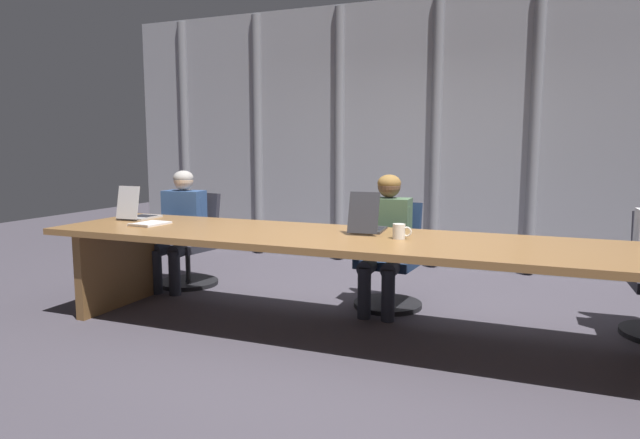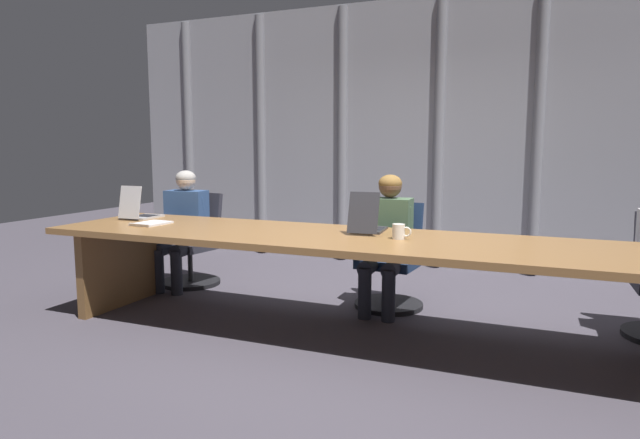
{
  "view_description": "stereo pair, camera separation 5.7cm",
  "coord_description": "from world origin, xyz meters",
  "px_view_note": "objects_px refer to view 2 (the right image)",
  "views": [
    {
      "loc": [
        1.25,
        -3.78,
        1.41
      ],
      "look_at": [
        -0.32,
        0.09,
        0.86
      ],
      "focal_mm": 31.18,
      "sensor_mm": 36.0,
      "label": 1
    },
    {
      "loc": [
        1.3,
        -3.76,
        1.41
      ],
      "look_at": [
        -0.32,
        0.09,
        0.86
      ],
      "focal_mm": 31.18,
      "sensor_mm": 36.0,
      "label": 2
    }
  ],
  "objects_px": {
    "office_chair_left_mid": "(391,268)",
    "person_left_mid": "(387,235)",
    "laptop_left_mid": "(368,224)",
    "person_left_end": "(183,222)",
    "office_chair_left_end": "(194,251)",
    "laptop_left_end": "(140,212)",
    "spiral_notepad": "(151,223)",
    "coffee_mug_near": "(399,232)"
  },
  "relations": [
    {
      "from": "laptop_left_mid",
      "to": "person_left_end",
      "type": "xyz_separation_m",
      "value": [
        -2.1,
        0.52,
        -0.16
      ]
    },
    {
      "from": "laptop_left_end",
      "to": "coffee_mug_near",
      "type": "height_order",
      "value": "laptop_left_end"
    },
    {
      "from": "person_left_mid",
      "to": "spiral_notepad",
      "type": "height_order",
      "value": "person_left_mid"
    },
    {
      "from": "laptop_left_end",
      "to": "laptop_left_mid",
      "type": "bearing_deg",
      "value": -89.75
    },
    {
      "from": "person_left_mid",
      "to": "spiral_notepad",
      "type": "distance_m",
      "value": 1.99
    },
    {
      "from": "person_left_mid",
      "to": "spiral_notepad",
      "type": "relative_size",
      "value": 3.65
    },
    {
      "from": "spiral_notepad",
      "to": "coffee_mug_near",
      "type": "bearing_deg",
      "value": 6.29
    },
    {
      "from": "laptop_left_mid",
      "to": "person_left_end",
      "type": "relative_size",
      "value": 0.38
    },
    {
      "from": "office_chair_left_mid",
      "to": "person_left_mid",
      "type": "relative_size",
      "value": 0.78
    },
    {
      "from": "laptop_left_mid",
      "to": "office_chair_left_end",
      "type": "xyz_separation_m",
      "value": [
        -2.09,
        0.67,
        -0.48
      ]
    },
    {
      "from": "laptop_left_end",
      "to": "office_chair_left_end",
      "type": "xyz_separation_m",
      "value": [
        0.06,
        0.71,
        -0.47
      ]
    },
    {
      "from": "office_chair_left_mid",
      "to": "coffee_mug_near",
      "type": "height_order",
      "value": "office_chair_left_mid"
    },
    {
      "from": "office_chair_left_mid",
      "to": "person_left_mid",
      "type": "distance_m",
      "value": 0.36
    },
    {
      "from": "laptop_left_mid",
      "to": "person_left_mid",
      "type": "bearing_deg",
      "value": -5.5
    },
    {
      "from": "coffee_mug_near",
      "to": "spiral_notepad",
      "type": "distance_m",
      "value": 2.11
    },
    {
      "from": "office_chair_left_end",
      "to": "coffee_mug_near",
      "type": "height_order",
      "value": "office_chair_left_end"
    },
    {
      "from": "person_left_end",
      "to": "coffee_mug_near",
      "type": "xyz_separation_m",
      "value": [
        2.4,
        -0.73,
        0.15
      ]
    },
    {
      "from": "laptop_left_end",
      "to": "person_left_end",
      "type": "xyz_separation_m",
      "value": [
        0.05,
        0.56,
        -0.15
      ]
    },
    {
      "from": "office_chair_left_mid",
      "to": "coffee_mug_near",
      "type": "xyz_separation_m",
      "value": [
        0.3,
        -0.88,
        0.47
      ]
    },
    {
      "from": "laptop_left_mid",
      "to": "office_chair_left_mid",
      "type": "height_order",
      "value": "laptop_left_mid"
    },
    {
      "from": "person_left_end",
      "to": "office_chair_left_end",
      "type": "bearing_deg",
      "value": 171.67
    },
    {
      "from": "laptop_left_end",
      "to": "office_chair_left_mid",
      "type": "relative_size",
      "value": 0.41
    },
    {
      "from": "person_left_end",
      "to": "coffee_mug_near",
      "type": "relative_size",
      "value": 8.48
    },
    {
      "from": "laptop_left_end",
      "to": "spiral_notepad",
      "type": "bearing_deg",
      "value": -128.22
    },
    {
      "from": "laptop_left_end",
      "to": "office_chair_left_mid",
      "type": "height_order",
      "value": "laptop_left_end"
    },
    {
      "from": "spiral_notepad",
      "to": "office_chair_left_end",
      "type": "bearing_deg",
      "value": 110.12
    },
    {
      "from": "laptop_left_mid",
      "to": "person_left_end",
      "type": "bearing_deg",
      "value": 71.28
    },
    {
      "from": "laptop_left_mid",
      "to": "office_chair_left_end",
      "type": "bearing_deg",
      "value": 67.36
    },
    {
      "from": "office_chair_left_mid",
      "to": "spiral_notepad",
      "type": "height_order",
      "value": "office_chair_left_mid"
    },
    {
      "from": "person_left_mid",
      "to": "coffee_mug_near",
      "type": "distance_m",
      "value": 0.8
    },
    {
      "from": "person_left_end",
      "to": "office_chair_left_mid",
      "type": "bearing_deg",
      "value": 89.15
    },
    {
      "from": "office_chair_left_mid",
      "to": "laptop_left_mid",
      "type": "bearing_deg",
      "value": 4.2
    },
    {
      "from": "laptop_left_end",
      "to": "office_chair_left_end",
      "type": "distance_m",
      "value": 0.86
    },
    {
      "from": "person_left_end",
      "to": "person_left_mid",
      "type": "height_order",
      "value": "same"
    },
    {
      "from": "person_left_mid",
      "to": "laptop_left_end",
      "type": "bearing_deg",
      "value": -76.57
    },
    {
      "from": "laptop_left_end",
      "to": "spiral_notepad",
      "type": "xyz_separation_m",
      "value": [
        0.34,
        -0.26,
        -0.05
      ]
    },
    {
      "from": "laptop_left_mid",
      "to": "person_left_mid",
      "type": "xyz_separation_m",
      "value": [
        0.01,
        0.52,
        -0.16
      ]
    },
    {
      "from": "laptop_left_end",
      "to": "laptop_left_mid",
      "type": "distance_m",
      "value": 2.15
    },
    {
      "from": "spiral_notepad",
      "to": "person_left_end",
      "type": "bearing_deg",
      "value": 113.5
    },
    {
      "from": "person_left_end",
      "to": "spiral_notepad",
      "type": "distance_m",
      "value": 0.87
    },
    {
      "from": "laptop_left_end",
      "to": "person_left_end",
      "type": "height_order",
      "value": "person_left_end"
    },
    {
      "from": "office_chair_left_end",
      "to": "coffee_mug_near",
      "type": "relative_size",
      "value": 6.74
    }
  ]
}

